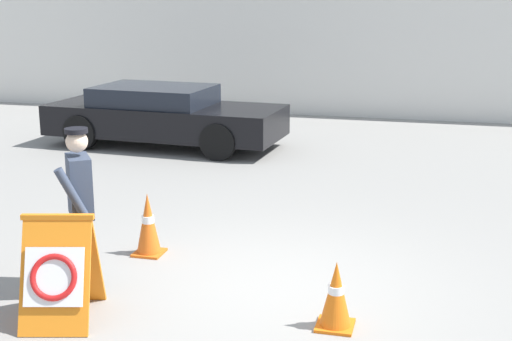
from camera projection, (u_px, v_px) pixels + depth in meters
ground_plane at (267, 288)px, 7.70m from camera, size 90.00×90.00×0.00m
perimeter_wall at (372, 55)px, 17.79m from camera, size 36.00×0.30×3.56m
building_block at (252, 6)px, 23.72m from camera, size 9.48×7.80×5.23m
barricade_sign at (59, 269)px, 6.84m from camera, size 0.85×1.00×1.07m
security_guard at (80, 202)px, 7.42m from camera, size 0.45×0.68×1.77m
traffic_cone_near at (336, 295)px, 6.74m from camera, size 0.36×0.36×0.67m
traffic_cone_mid at (148, 224)px, 8.62m from camera, size 0.35×0.35×0.77m
parked_car_front_coupe at (163, 115)px, 14.61m from camera, size 4.90×2.14×1.24m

